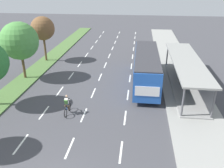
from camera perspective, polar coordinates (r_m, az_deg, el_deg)
name	(u,v)px	position (r m, az deg, el deg)	size (l,w,h in m)	color
median_strip	(43,65)	(32.60, -16.56, 4.52)	(2.60, 52.00, 0.12)	#4C7038
sidewalk_right	(177,70)	(30.44, 15.59, 3.29)	(4.50, 52.00, 0.15)	gray
lane_divider_left	(76,70)	(30.09, -8.85, 3.52)	(0.14, 48.83, 0.01)	white
lane_divider_center	(103,71)	(29.37, -2.24, 3.28)	(0.14, 48.83, 0.01)	white
lane_divider_right	(131,72)	(29.06, 4.61, 2.98)	(0.14, 48.83, 0.01)	white
bus_shelter	(188,70)	(25.43, 18.09, 3.17)	(2.90, 13.71, 2.86)	gray
bus	(146,65)	(25.38, 8.41, 4.58)	(2.54, 11.29, 3.37)	#2356B2
cyclist	(67,105)	(20.06, -10.94, -5.14)	(0.46, 1.82, 1.71)	black
median_tree_third	(20,41)	(27.56, -21.68, 9.75)	(4.10, 4.10, 6.33)	brown
median_tree_fourth	(43,29)	(33.15, -16.59, 12.87)	(3.15, 3.15, 6.00)	brown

